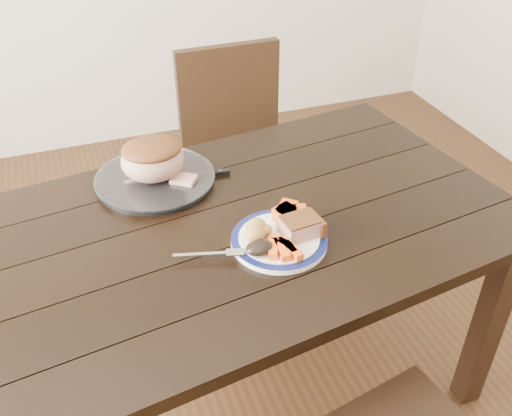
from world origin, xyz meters
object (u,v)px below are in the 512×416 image
object	(u,v)px
dining_table	(227,251)
roast_joint	(153,160)
chair_far	(239,151)
pork_slice	(300,227)
fork	(214,254)
dinner_plate	(279,241)
serving_platter	(155,180)
carving_knife	(198,175)

from	to	relation	value
dining_table	roast_joint	bearing A→B (deg)	116.25
chair_far	pork_slice	world-z (taller)	chair_far
fork	roast_joint	bearing A→B (deg)	114.37
dinner_plate	serving_platter	size ratio (longest dim) A/B	0.72
chair_far	roast_joint	world-z (taller)	chair_far
dining_table	pork_slice	bearing A→B (deg)	-37.82
serving_platter	pork_slice	bearing A→B (deg)	-53.37
chair_far	fork	world-z (taller)	chair_far
chair_far	carving_knife	distance (m)	0.61
serving_platter	roast_joint	size ratio (longest dim) A/B	1.85
pork_slice	roast_joint	size ratio (longest dim) A/B	0.51
fork	roast_joint	distance (m)	0.41
chair_far	dinner_plate	distance (m)	0.91
pork_slice	carving_knife	size ratio (longest dim) A/B	0.30
roast_joint	dinner_plate	bearing A→B (deg)	-58.57
dining_table	fork	xyz separation A→B (m)	(-0.07, -0.13, 0.11)
dinner_plate	serving_platter	xyz separation A→B (m)	(-0.24, 0.40, 0.00)
dinner_plate	pork_slice	size ratio (longest dim) A/B	2.61
serving_platter	pork_slice	distance (m)	0.50
serving_platter	carving_knife	distance (m)	0.13
fork	serving_platter	bearing A→B (deg)	114.37
pork_slice	roast_joint	xyz separation A→B (m)	(-0.30, 0.40, 0.04)
serving_platter	fork	world-z (taller)	fork
dinner_plate	pork_slice	bearing A→B (deg)	-4.76
carving_knife	serving_platter	bearing A→B (deg)	-179.13
dining_table	fork	bearing A→B (deg)	-118.70
pork_slice	dinner_plate	bearing A→B (deg)	175.24
fork	carving_knife	bearing A→B (deg)	96.16
roast_joint	carving_knife	xyz separation A→B (m)	(0.13, -0.01, -0.07)
dining_table	chair_far	distance (m)	0.80
dining_table	roast_joint	world-z (taller)	roast_joint
dining_table	chair_far	bearing A→B (deg)	69.09
dinner_plate	roast_joint	world-z (taller)	roast_joint
serving_platter	pork_slice	size ratio (longest dim) A/B	3.64
roast_joint	dining_table	bearing A→B (deg)	-63.75
chair_far	fork	xyz separation A→B (m)	(-0.35, -0.87, 0.25)
dinner_plate	fork	bearing A→B (deg)	-177.61
fork	roast_joint	size ratio (longest dim) A/B	0.93
dining_table	roast_joint	size ratio (longest dim) A/B	9.03
carving_knife	chair_far	bearing A→B (deg)	66.00
serving_platter	roast_joint	distance (m)	0.07
dinner_plate	fork	size ratio (longest dim) A/B	1.43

